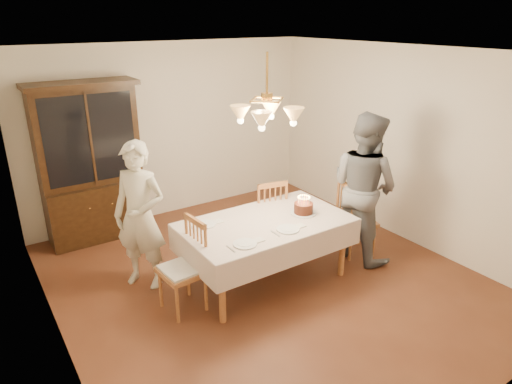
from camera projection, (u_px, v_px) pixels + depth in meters
ground at (265, 279)px, 5.43m from camera, size 5.00×5.00×0.00m
room_shell at (266, 151)px, 4.86m from camera, size 5.00×5.00×5.00m
dining_table at (266, 227)px, 5.19m from camera, size 1.90×1.10×0.76m
china_hutch at (91, 166)px, 6.13m from camera, size 1.38×0.54×2.16m
chair_far_side at (267, 218)px, 6.00m from camera, size 0.51×0.50×1.00m
chair_left_end at (183, 271)px, 4.74m from camera, size 0.46×0.47×1.00m
chair_right_end at (356, 222)px, 5.89m from camera, size 0.52×0.54×1.00m
elderly_woman at (140, 216)px, 5.06m from camera, size 0.71×0.74×1.71m
adult_in_grey at (364, 187)px, 5.67m from camera, size 0.78×0.97×1.88m
birthday_cake at (303, 209)px, 5.33m from camera, size 0.30×0.30×0.22m
place_setting_near_left at (246, 244)px, 4.64m from camera, size 0.39×0.25×0.02m
place_setting_near_right at (289, 229)px, 4.96m from camera, size 0.40×0.25×0.02m
place_setting_far_left at (207, 224)px, 5.07m from camera, size 0.38×0.23×0.02m
chandelier at (267, 114)px, 4.72m from camera, size 0.62×0.62×0.73m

